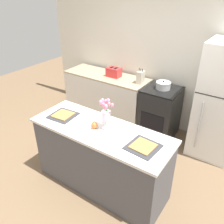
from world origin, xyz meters
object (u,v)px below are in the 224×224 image
flower_vase (106,116)px  plate_setting_left (63,115)px  cooking_pot (163,85)px  knife_block (140,77)px  stove_range (160,112)px  pear_figurine (94,125)px  refrigerator (222,103)px  toaster (114,72)px  plate_setting_right (143,147)px

flower_vase → plate_setting_left: size_ratio=1.13×
cooking_pot → knife_block: (-0.43, -0.00, 0.05)m
plate_setting_left → knife_block: bearing=80.7°
flower_vase → plate_setting_left: flower_vase is taller
stove_range → pear_figurine: pear_figurine is taller
stove_range → cooking_pot: size_ratio=3.60×
refrigerator → cooking_pot: refrigerator is taller
flower_vase → cooking_pot: (0.05, 1.56, -0.14)m
plate_setting_left → cooking_pot: 1.78m
plate_setting_left → refrigerator: bearing=44.7°
flower_vase → plate_setting_left: bearing=-173.2°
pear_figurine → toaster: 1.85m
pear_figurine → knife_block: (-0.26, 1.64, 0.03)m
plate_setting_left → stove_range: bearing=66.8°
stove_range → toaster: size_ratio=3.20×
flower_vase → knife_block: bearing=103.6°
refrigerator → plate_setting_left: size_ratio=5.14×
plate_setting_left → cooking_pot: bearing=66.8°
stove_range → pear_figurine: bearing=-95.9°
stove_range → flower_vase: bearing=-91.8°
flower_vase → pear_figurine: flower_vase is taller
refrigerator → plate_setting_right: (-0.45, -1.63, 0.03)m
pear_figurine → cooking_pot: size_ratio=0.52×
refrigerator → flower_vase: (-1.00, -1.55, 0.20)m
refrigerator → knife_block: size_ratio=6.67×
plate_setting_left → plate_setting_right: (1.19, 0.00, 0.00)m
flower_vase → toaster: size_ratio=1.41×
flower_vase → pear_figurine: 0.19m
plate_setting_right → cooking_pot: bearing=106.7°
knife_block → flower_vase: bearing=-76.4°
stove_range → plate_setting_left: 1.83m
pear_figurine → plate_setting_right: size_ratio=0.37×
plate_setting_right → toaster: size_ratio=1.25×
refrigerator → plate_setting_right: size_ratio=5.14×
plate_setting_left → knife_block: (0.27, 1.64, 0.07)m
flower_vase → cooking_pot: size_ratio=1.59×
stove_range → plate_setting_left: size_ratio=2.55×
cooking_pot → knife_block: 0.44m
pear_figurine → flower_vase: bearing=33.7°
plate_setting_right → knife_block: 1.88m
refrigerator → plate_setting_left: 2.32m
pear_figurine → knife_block: size_ratio=0.48×
pear_figurine → cooking_pot: pear_figurine is taller
refrigerator → pear_figurine: (-1.12, -1.63, 0.07)m
plate_setting_left → knife_block: size_ratio=1.30×
flower_vase → toaster: (-0.95, 1.57, -0.12)m
flower_vase → plate_setting_right: bearing=-8.0°
stove_range → flower_vase: 1.68m
stove_range → flower_vase: flower_vase is taller
plate_setting_right → toaster: 2.23m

